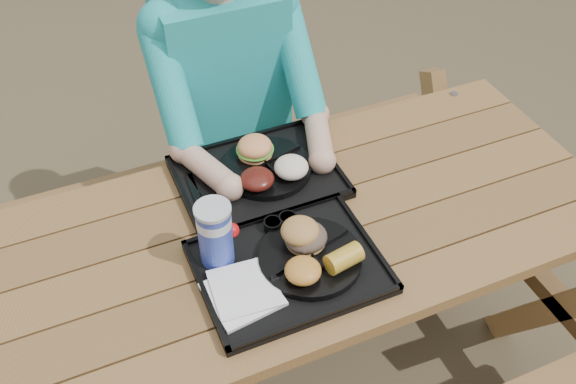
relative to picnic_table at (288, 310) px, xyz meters
name	(u,v)px	position (x,y,z in m)	size (l,w,h in m)	color
ground	(288,373)	(0.00, 0.00, -0.38)	(60.00, 60.00, 0.00)	#999999
picnic_table	(288,310)	(0.00, 0.00, 0.00)	(1.80, 1.49, 0.75)	#999999
tray_near	(289,268)	(-0.06, -0.14, 0.39)	(0.45, 0.35, 0.02)	black
tray_far	(258,178)	(-0.01, 0.20, 0.39)	(0.45, 0.35, 0.02)	black
plate_near	(310,257)	(0.00, -0.14, 0.41)	(0.26, 0.26, 0.02)	black
plate_far	(266,167)	(0.02, 0.21, 0.41)	(0.26, 0.26, 0.02)	black
napkin_stack	(242,293)	(-0.19, -0.18, 0.40)	(0.16, 0.16, 0.02)	white
soda_cup	(215,235)	(-0.21, -0.05, 0.48)	(0.08, 0.08, 0.17)	#152BA2
condiment_bbq	(273,225)	(-0.05, -0.01, 0.41)	(0.05, 0.05, 0.03)	black
condiment_mustard	(288,220)	(0.00, -0.01, 0.41)	(0.05, 0.05, 0.03)	yellow
sandwich	(306,228)	(0.00, -0.10, 0.47)	(0.10, 0.10, 0.11)	#BD8342
mac_cheese	(303,271)	(-0.05, -0.20, 0.44)	(0.09, 0.09, 0.04)	gold
corn_cob	(344,258)	(0.06, -0.20, 0.44)	(0.09, 0.09, 0.05)	gold
cutlery_far	(201,187)	(-0.17, 0.22, 0.40)	(0.03, 0.15, 0.01)	black
burger	(255,143)	(0.01, 0.27, 0.46)	(0.10, 0.10, 0.09)	#F89857
baked_beans	(257,179)	(-0.03, 0.15, 0.44)	(0.10, 0.10, 0.04)	#551711
potato_salad	(291,167)	(0.07, 0.15, 0.44)	(0.10, 0.10, 0.05)	white
diner	(230,131)	(0.04, 0.58, 0.27)	(0.48, 0.84, 1.28)	#1AA0BB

